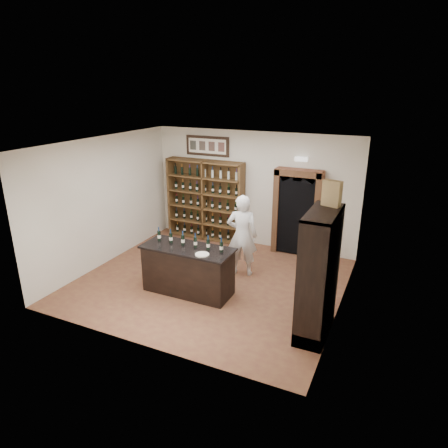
{
  "coord_description": "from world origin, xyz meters",
  "views": [
    {
      "loc": [
        3.59,
        -6.99,
        4.09
      ],
      "look_at": [
        0.19,
        0.3,
        1.27
      ],
      "focal_mm": 32.0,
      "sensor_mm": 36.0,
      "label": 1
    }
  ],
  "objects": [
    {
      "name": "counter_bottle_5",
      "position": [
        0.52,
        -0.52,
        1.11
      ],
      "size": [
        0.07,
        0.07,
        0.3
      ],
      "color": "black",
      "rests_on": "tasting_counter"
    },
    {
      "name": "counter_bottle_1",
      "position": [
        -0.63,
        -0.52,
        1.11
      ],
      "size": [
        0.07,
        0.07,
        0.3
      ],
      "color": "black",
      "rests_on": "tasting_counter"
    },
    {
      "name": "arched_doorway",
      "position": [
        1.25,
        2.33,
        1.14
      ],
      "size": [
        1.17,
        0.35,
        2.17
      ],
      "color": "black",
      "rests_on": "ground"
    },
    {
      "name": "counter_bottle_0",
      "position": [
        -0.92,
        -0.52,
        1.11
      ],
      "size": [
        0.07,
        0.07,
        0.3
      ],
      "color": "black",
      "rests_on": "tasting_counter"
    },
    {
      "name": "emergency_light",
      "position": [
        1.25,
        2.42,
        2.4
      ],
      "size": [
        0.3,
        0.1,
        0.1
      ],
      "primitive_type": "cube",
      "color": "white",
      "rests_on": "wall_back"
    },
    {
      "name": "wall_back",
      "position": [
        0.0,
        2.5,
        1.5
      ],
      "size": [
        5.5,
        0.04,
        3.0
      ],
      "primitive_type": "cube",
      "color": "silver",
      "rests_on": "ground"
    },
    {
      "name": "wine_shelf",
      "position": [
        -1.3,
        2.33,
        1.1
      ],
      "size": [
        2.2,
        0.38,
        2.2
      ],
      "color": "brown",
      "rests_on": "ground"
    },
    {
      "name": "shopkeeper",
      "position": [
        0.47,
        0.65,
        0.93
      ],
      "size": [
        0.76,
        0.58,
        1.86
      ],
      "primitive_type": "imported",
      "rotation": [
        0.0,
        0.0,
        3.36
      ],
      "color": "white",
      "rests_on": "ground"
    },
    {
      "name": "tasting_counter",
      "position": [
        -0.2,
        -0.6,
        0.49
      ],
      "size": [
        1.88,
        0.78,
        1.0
      ],
      "color": "black",
      "rests_on": "ground"
    },
    {
      "name": "ceiling",
      "position": [
        0.0,
        0.0,
        3.0
      ],
      "size": [
        5.5,
        5.5,
        0.0
      ],
      "primitive_type": "plane",
      "rotation": [
        3.14,
        0.0,
        0.0
      ],
      "color": "white",
      "rests_on": "wall_back"
    },
    {
      "name": "wine_crate",
      "position": [
        2.53,
        -0.56,
        2.42
      ],
      "size": [
        0.33,
        0.21,
        0.43
      ],
      "primitive_type": "cube",
      "rotation": [
        0.0,
        0.0,
        -0.3
      ],
      "color": "tan",
      "rests_on": "side_cabinet"
    },
    {
      "name": "counter_bottle_2",
      "position": [
        -0.34,
        -0.52,
        1.11
      ],
      "size": [
        0.07,
        0.07,
        0.3
      ],
      "color": "black",
      "rests_on": "tasting_counter"
    },
    {
      "name": "wall_right",
      "position": [
        2.75,
        0.0,
        1.5
      ],
      "size": [
        0.04,
        5.0,
        3.0
      ],
      "primitive_type": "cube",
      "color": "silver",
      "rests_on": "ground"
    },
    {
      "name": "counter_bottle_4",
      "position": [
        0.23,
        -0.52,
        1.11
      ],
      "size": [
        0.07,
        0.07,
        0.3
      ],
      "color": "black",
      "rests_on": "tasting_counter"
    },
    {
      "name": "plate",
      "position": [
        0.25,
        -0.81,
        1.01
      ],
      "size": [
        0.27,
        0.27,
        0.02
      ],
      "primitive_type": "cylinder",
      "color": "white",
      "rests_on": "tasting_counter"
    },
    {
      "name": "side_cabinet",
      "position": [
        2.52,
        -0.9,
        0.75
      ],
      "size": [
        0.48,
        1.2,
        2.2
      ],
      "color": "black",
      "rests_on": "ground"
    },
    {
      "name": "framed_picture",
      "position": [
        -1.3,
        2.47,
        2.55
      ],
      "size": [
        1.25,
        0.04,
        0.52
      ],
      "primitive_type": "cube",
      "color": "black",
      "rests_on": "wall_back"
    },
    {
      "name": "floor",
      "position": [
        0.0,
        0.0,
        0.0
      ],
      "size": [
        5.5,
        5.5,
        0.0
      ],
      "primitive_type": "plane",
      "color": "brown",
      "rests_on": "ground"
    },
    {
      "name": "wall_left",
      "position": [
        -2.75,
        0.0,
        1.5
      ],
      "size": [
        0.04,
        5.0,
        3.0
      ],
      "primitive_type": "cube",
      "color": "silver",
      "rests_on": "ground"
    },
    {
      "name": "counter_bottle_3",
      "position": [
        -0.06,
        -0.52,
        1.11
      ],
      "size": [
        0.07,
        0.07,
        0.3
      ],
      "color": "black",
      "rests_on": "tasting_counter"
    }
  ]
}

